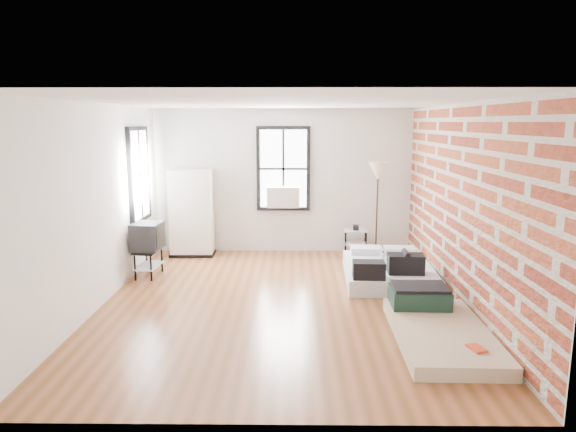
{
  "coord_description": "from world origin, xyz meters",
  "views": [
    {
      "loc": [
        0.2,
        -6.98,
        2.54
      ],
      "look_at": [
        0.12,
        0.3,
        1.21
      ],
      "focal_mm": 32.0,
      "sensor_mm": 36.0,
      "label": 1
    }
  ],
  "objects_px": {
    "mattress_bare": "(436,324)",
    "side_table": "(356,235)",
    "mattress_main": "(388,270)",
    "floor_lamp": "(378,175)",
    "wardrobe": "(192,213)",
    "tv_stand": "(148,238)"
  },
  "relations": [
    {
      "from": "mattress_bare",
      "to": "side_table",
      "type": "height_order",
      "value": "side_table"
    },
    {
      "from": "mattress_main",
      "to": "floor_lamp",
      "type": "height_order",
      "value": "floor_lamp"
    },
    {
      "from": "wardrobe",
      "to": "side_table",
      "type": "height_order",
      "value": "wardrobe"
    },
    {
      "from": "wardrobe",
      "to": "side_table",
      "type": "bearing_deg",
      "value": 0.29
    },
    {
      "from": "mattress_bare",
      "to": "floor_lamp",
      "type": "distance_m",
      "value": 4.0
    },
    {
      "from": "mattress_main",
      "to": "wardrobe",
      "type": "xyz_separation_m",
      "value": [
        -3.5,
        1.55,
        0.66
      ]
    },
    {
      "from": "side_table",
      "to": "tv_stand",
      "type": "relative_size",
      "value": 0.64
    },
    {
      "from": "side_table",
      "to": "tv_stand",
      "type": "xyz_separation_m",
      "value": [
        -3.62,
        -1.44,
        0.26
      ]
    },
    {
      "from": "floor_lamp",
      "to": "mattress_bare",
      "type": "bearing_deg",
      "value": -87.84
    },
    {
      "from": "mattress_bare",
      "to": "floor_lamp",
      "type": "relative_size",
      "value": 1.13
    },
    {
      "from": "mattress_main",
      "to": "wardrobe",
      "type": "relative_size",
      "value": 1.17
    },
    {
      "from": "mattress_main",
      "to": "tv_stand",
      "type": "xyz_separation_m",
      "value": [
        -3.96,
        0.18,
        0.48
      ]
    },
    {
      "from": "floor_lamp",
      "to": "tv_stand",
      "type": "relative_size",
      "value": 2.0
    },
    {
      "from": "side_table",
      "to": "floor_lamp",
      "type": "bearing_deg",
      "value": -10.33
    },
    {
      "from": "wardrobe",
      "to": "tv_stand",
      "type": "bearing_deg",
      "value": -109.5
    },
    {
      "from": "mattress_main",
      "to": "floor_lamp",
      "type": "relative_size",
      "value": 1.07
    },
    {
      "from": "floor_lamp",
      "to": "mattress_main",
      "type": "bearing_deg",
      "value": -91.62
    },
    {
      "from": "floor_lamp",
      "to": "tv_stand",
      "type": "height_order",
      "value": "floor_lamp"
    },
    {
      "from": "wardrobe",
      "to": "tv_stand",
      "type": "distance_m",
      "value": 1.46
    },
    {
      "from": "mattress_main",
      "to": "wardrobe",
      "type": "height_order",
      "value": "wardrobe"
    },
    {
      "from": "mattress_bare",
      "to": "tv_stand",
      "type": "distance_m",
      "value": 4.8
    },
    {
      "from": "wardrobe",
      "to": "mattress_bare",
      "type": "bearing_deg",
      "value": -46.39
    }
  ]
}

